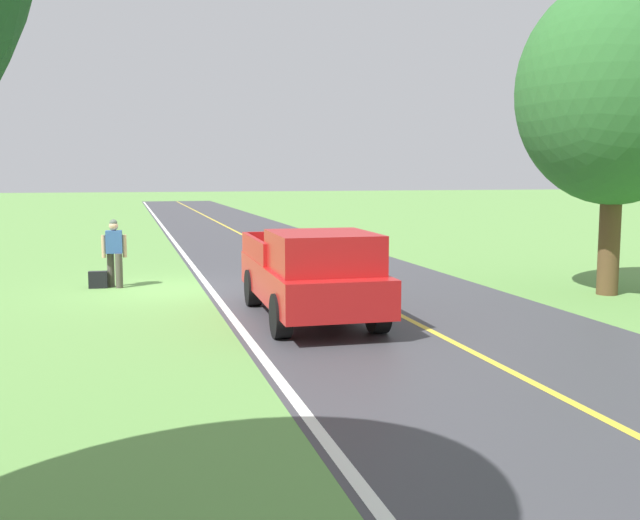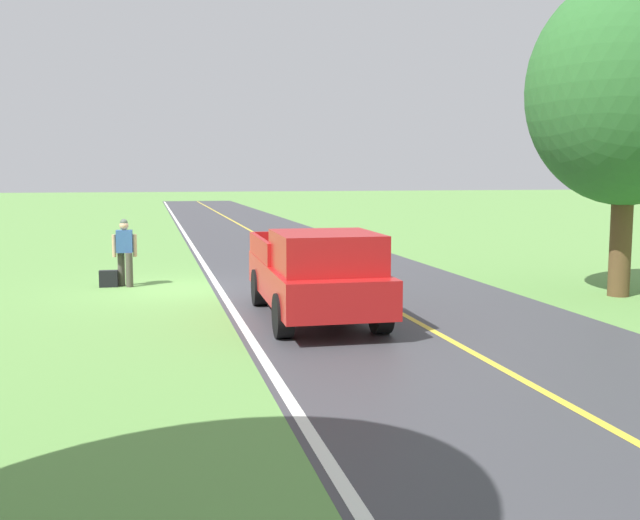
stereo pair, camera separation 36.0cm
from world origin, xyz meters
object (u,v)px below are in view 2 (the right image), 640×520
object	(u,v)px
pickup_truck_passing	(317,272)
suitcase_carried	(109,279)
hitchhiker_walking	(125,249)
tree_far_side_near	(628,91)

from	to	relation	value
pickup_truck_passing	suitcase_carried	bearing A→B (deg)	-51.69
hitchhiker_walking	suitcase_carried	xyz separation A→B (m)	(0.42, 0.06, -0.76)
suitcase_carried	hitchhiker_walking	bearing A→B (deg)	100.86
suitcase_carried	pickup_truck_passing	world-z (taller)	pickup_truck_passing
suitcase_carried	pickup_truck_passing	distance (m)	6.89
hitchhiker_walking	suitcase_carried	size ratio (longest dim) A/B	3.80
suitcase_carried	tree_far_side_near	xyz separation A→B (m)	(-11.90, 4.23, 4.58)
hitchhiker_walking	tree_far_side_near	distance (m)	12.83
pickup_truck_passing	tree_far_side_near	world-z (taller)	tree_far_side_near
pickup_truck_passing	tree_far_side_near	size ratio (longest dim) A/B	0.73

